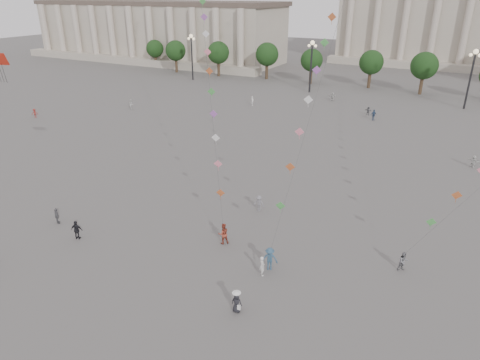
% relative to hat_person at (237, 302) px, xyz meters
% --- Properties ---
extents(ground, '(360.00, 360.00, 0.00)m').
position_rel_hat_person_xyz_m(ground, '(-4.02, -2.26, -0.81)').
color(ground, '#5A5754').
rests_on(ground, ground).
extents(hall_west, '(84.00, 26.22, 17.20)m').
position_rel_hat_person_xyz_m(hall_west, '(-79.02, 91.64, 7.62)').
color(hall_west, '#AA9E8E').
rests_on(hall_west, ground).
extents(hall_central, '(48.30, 34.30, 35.50)m').
position_rel_hat_person_xyz_m(hall_central, '(-4.02, 126.96, 13.43)').
color(hall_central, '#AA9E8E').
rests_on(hall_central, ground).
extents(tree_row, '(137.12, 5.12, 8.00)m').
position_rel_hat_person_xyz_m(tree_row, '(-4.02, 75.74, 4.59)').
color(tree_row, '#322619').
rests_on(tree_row, ground).
extents(lamp_post_far_west, '(2.00, 0.90, 10.65)m').
position_rel_hat_person_xyz_m(lamp_post_far_west, '(-49.02, 67.74, 6.55)').
color(lamp_post_far_west, '#262628').
rests_on(lamp_post_far_west, ground).
extents(lamp_post_mid_west, '(2.00, 0.90, 10.65)m').
position_rel_hat_person_xyz_m(lamp_post_mid_west, '(-19.02, 67.74, 6.55)').
color(lamp_post_mid_west, '#262628').
rests_on(lamp_post_mid_west, ground).
extents(lamp_post_mid_east, '(2.00, 0.90, 10.65)m').
position_rel_hat_person_xyz_m(lamp_post_mid_east, '(10.98, 67.74, 6.55)').
color(lamp_post_mid_east, '#262628').
rests_on(lamp_post_mid_east, ground).
extents(person_crowd_0, '(1.06, 1.07, 1.82)m').
position_rel_hat_person_xyz_m(person_crowd_0, '(-2.17, 52.12, 0.10)').
color(person_crowd_0, '#31496F').
rests_on(person_crowd_0, ground).
extents(person_crowd_1, '(1.08, 1.07, 1.76)m').
position_rel_hat_person_xyz_m(person_crowd_1, '(-43.05, 38.67, 0.07)').
color(person_crowd_1, silver).
rests_on(person_crowd_1, ground).
extents(person_crowd_2, '(1.12, 1.12, 1.55)m').
position_rel_hat_person_xyz_m(person_crowd_2, '(-53.68, 26.38, -0.03)').
color(person_crowd_2, maroon).
rests_on(person_crowd_2, ground).
extents(person_crowd_4, '(1.59, 1.13, 1.65)m').
position_rel_hat_person_xyz_m(person_crowd_4, '(-12.38, 62.42, 0.02)').
color(person_crowd_4, '#B9B9B5').
rests_on(person_crowd_4, ground).
extents(person_crowd_6, '(1.13, 0.75, 1.64)m').
position_rel_hat_person_xyz_m(person_crowd_6, '(-5.02, 13.84, 0.02)').
color(person_crowd_6, slate).
rests_on(person_crowd_6, ground).
extents(person_crowd_7, '(1.48, 1.09, 1.55)m').
position_rel_hat_person_xyz_m(person_crowd_7, '(13.28, 36.51, -0.03)').
color(person_crowd_7, silver).
rests_on(person_crowd_7, ground).
extents(person_crowd_10, '(0.49, 0.68, 1.73)m').
position_rel_hat_person_xyz_m(person_crowd_10, '(-24.61, 51.56, 0.06)').
color(person_crowd_10, white).
rests_on(person_crowd_10, ground).
extents(person_crowd_12, '(1.47, 0.68, 1.53)m').
position_rel_hat_person_xyz_m(person_crowd_12, '(-3.66, 54.91, -0.04)').
color(person_crowd_12, '#5E5F63').
rests_on(person_crowd_12, ground).
extents(person_crowd_13, '(0.69, 0.70, 1.63)m').
position_rel_hat_person_xyz_m(person_crowd_13, '(-0.25, 4.52, 0.01)').
color(person_crowd_13, silver).
rests_on(person_crowd_13, ground).
extents(tourist_3, '(0.98, 0.73, 1.54)m').
position_rel_hat_person_xyz_m(tourist_3, '(-20.53, 2.73, -0.03)').
color(tourist_3, '#5C5C61').
rests_on(tourist_3, ground).
extents(tourist_4, '(1.11, 0.77, 1.75)m').
position_rel_hat_person_xyz_m(tourist_4, '(-16.73, 1.63, 0.07)').
color(tourist_4, black).
rests_on(tourist_4, ground).
extents(kite_flyer_0, '(1.16, 1.16, 1.90)m').
position_rel_hat_person_xyz_m(kite_flyer_0, '(-5.11, 7.02, 0.14)').
color(kite_flyer_0, brown).
rests_on(kite_flyer_0, ground).
extents(kite_flyer_1, '(1.42, 1.13, 1.93)m').
position_rel_hat_person_xyz_m(kite_flyer_1, '(-0.04, 5.44, 0.16)').
color(kite_flyer_1, '#2F4E69').
rests_on(kite_flyer_1, ground).
extents(kite_flyer_2, '(0.97, 0.96, 1.58)m').
position_rel_hat_person_xyz_m(kite_flyer_2, '(9.12, 10.22, -0.02)').
color(kite_flyer_2, slate).
rests_on(kite_flyer_2, ground).
extents(hat_person, '(0.79, 0.60, 1.69)m').
position_rel_hat_person_xyz_m(hat_person, '(0.00, 0.00, 0.00)').
color(hat_person, black).
rests_on(hat_person, ground).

